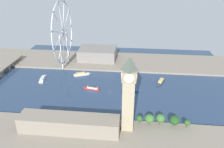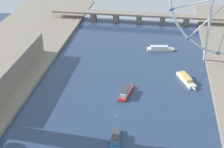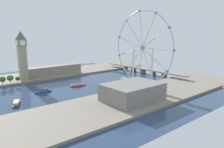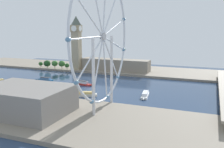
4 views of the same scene
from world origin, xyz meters
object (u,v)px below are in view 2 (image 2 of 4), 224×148
Objects in this scene: tour_boat_4 at (126,92)px; river_bridge at (139,16)px; parliament_block at (7,67)px; tour_boat_0 at (160,49)px; tour_boat_2 at (115,139)px; tour_boat_3 at (186,79)px.

river_bridge is at bearing 11.67° from tour_boat_4.
parliament_block is 0.52× the size of river_bridge.
tour_boat_0 is 1.10× the size of tour_boat_2.
tour_boat_2 reaches higher than tour_boat_0.
river_bridge is at bearing 101.88° from tour_boat_0.
river_bridge is (92.73, 155.10, -4.06)m from parliament_block.
tour_boat_2 is at bearing -51.77° from tour_boat_3.
tour_boat_4 is at bearing -3.77° from parliament_block.
river_bridge is 7.01× the size of tour_boat_0.
parliament_block is 115.96m from tour_boat_2.
parliament_block is 3.89× the size of tour_boat_4.
tour_boat_4 is (3.89, -161.46, -5.76)m from river_bridge.
tour_boat_3 is (45.73, 83.53, -0.17)m from tour_boat_2.
tour_boat_0 is (119.83, 79.01, -10.14)m from parliament_block.
parliament_block is 4.02× the size of tour_boat_2.
tour_boat_4 is (-23.21, -85.37, 0.32)m from tour_boat_0.
tour_boat_4 is at bearing 174.87° from tour_boat_2.
river_bridge is 7.11× the size of tour_boat_3.
tour_boat_0 is (27.10, -76.08, -6.08)m from river_bridge.
parliament_block reaches higher than tour_boat_2.
tour_boat_0 is 88.47m from tour_boat_4.
parliament_block is 97.33m from tour_boat_4.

